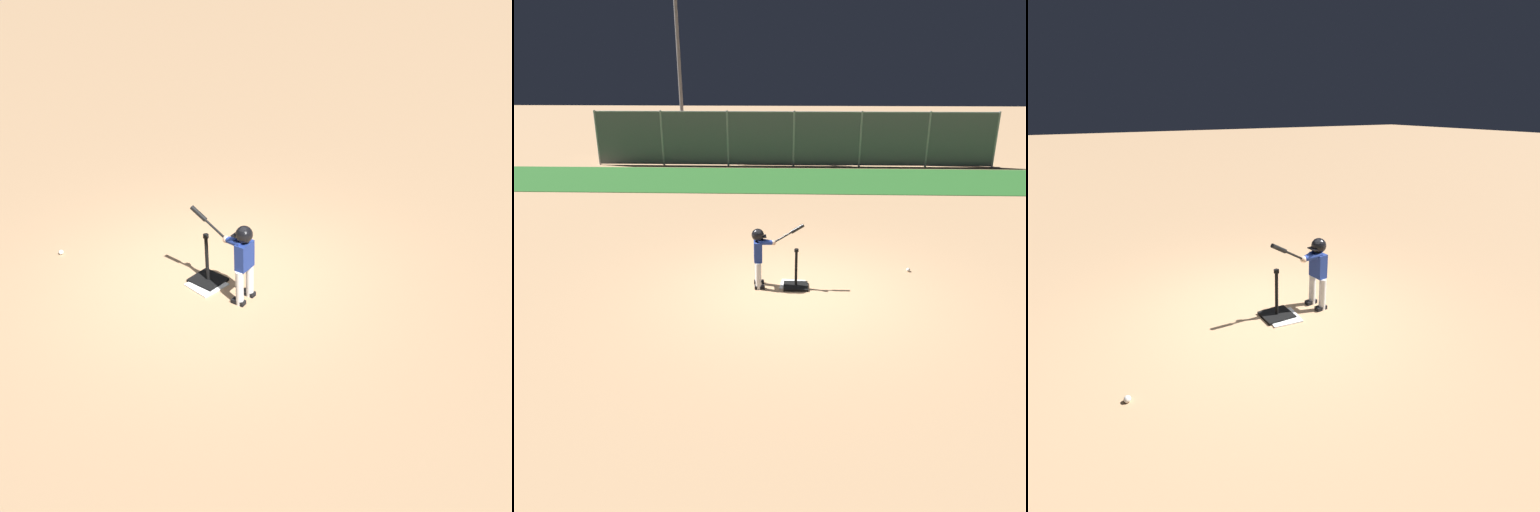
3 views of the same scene
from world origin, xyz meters
The scene contains 5 objects.
ground_plane centered at (0.00, 0.00, 0.00)m, with size 90.00×90.00×0.00m, color tan.
home_plate centered at (-0.09, 0.26, 0.01)m, with size 0.44×0.44×0.02m, color white.
batting_tee centered at (-0.03, 0.17, 0.10)m, with size 0.44×0.39×0.74m.
batter_child centered at (-0.67, 0.20, 0.69)m, with size 0.93×0.35×1.17m.
baseball centered at (2.16, 0.99, 0.04)m, with size 0.07×0.07×0.07m, color white.
Camera 3 is at (2.38, 4.67, 2.87)m, focal length 28.00 mm.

